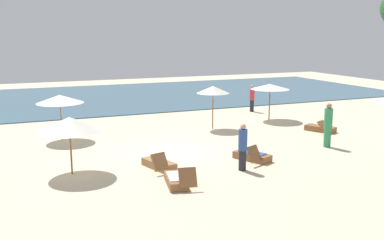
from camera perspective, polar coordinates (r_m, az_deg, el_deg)
The scene contains 13 objects.
ground_plane at distance 18.89m, azimuth -2.84°, elevation -4.15°, with size 60.00×60.00×0.00m, color beige.
ocean_water at distance 35.06m, azimuth -12.32°, elevation 2.75°, with size 48.00×16.00×0.06m, color #3D6075.
umbrella_0 at distance 25.93m, azimuth 9.87°, elevation 4.19°, with size 2.21×2.21×2.08m.
umbrella_1 at distance 21.60m, azimuth -16.41°, elevation 2.57°, with size 2.17×2.17×2.13m.
umbrella_3 at distance 23.19m, azimuth 2.67°, elevation 3.86°, with size 1.70×1.70×2.24m.
umbrella_5 at distance 16.23m, azimuth -15.27°, elevation -0.50°, with size 2.29×2.29×2.06m.
lounger_1 at distance 14.91m, azimuth -1.91°, elevation -7.63°, with size 0.90×1.72×0.74m.
lounger_3 at distance 16.72m, azimuth -4.20°, elevation -5.59°, with size 1.02×1.73×0.74m.
lounger_4 at distance 23.67m, azimuth 16.00°, elevation -1.03°, with size 1.26×1.79×0.67m.
lounger_5 at distance 17.85m, azimuth 7.66°, elevation -4.56°, with size 1.22×1.72×0.75m.
person_0 at distance 28.67m, azimuth 7.63°, elevation 2.80°, with size 0.34×0.34×1.71m.
person_1 at distance 20.46m, azimuth 16.87°, elevation -0.61°, with size 0.41×0.41×1.94m.
person_2 at distance 16.39m, azimuth 6.45°, elevation -3.41°, with size 0.46×0.46×1.73m.
Camera 1 is at (-6.13, -17.16, 4.96)m, focal length 42.04 mm.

